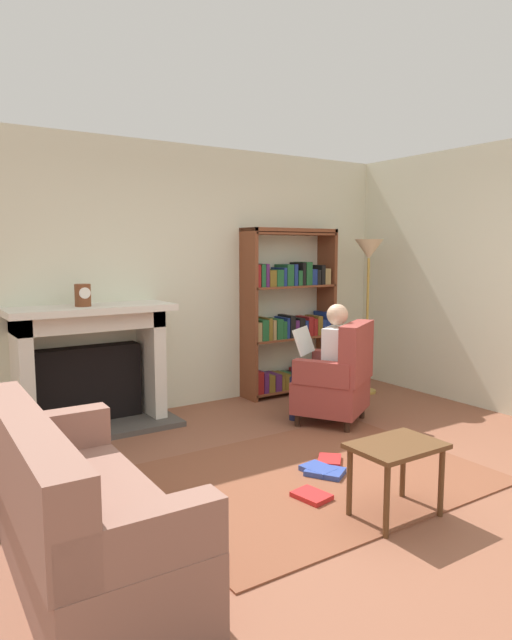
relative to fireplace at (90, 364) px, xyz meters
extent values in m
plane|color=brown|center=(0.99, -2.30, -0.60)|extent=(14.00, 14.00, 0.00)
cube|color=beige|center=(0.99, 0.25, 0.75)|extent=(5.60, 0.10, 2.70)
cube|color=beige|center=(3.64, -1.05, 0.75)|extent=(0.10, 5.20, 2.70)
cube|color=brown|center=(0.99, -2.00, -0.60)|extent=(2.40, 1.80, 0.01)
cube|color=#4C4742|center=(0.00, -0.12, -0.58)|extent=(1.50, 0.64, 0.05)
cube|color=black|center=(0.00, 0.10, -0.20)|extent=(0.98, 0.20, 0.70)
cube|color=silver|center=(-0.59, -0.02, -0.06)|extent=(0.12, 0.44, 1.09)
cube|color=silver|center=(0.59, -0.02, -0.06)|extent=(0.12, 0.44, 1.09)
cube|color=silver|center=(0.00, -0.02, 0.40)|extent=(1.30, 0.44, 0.16)
cube|color=silver|center=(0.00, -0.08, 0.51)|extent=(1.46, 0.56, 0.06)
cylinder|color=brown|center=(-0.07, -0.10, 0.64)|extent=(0.14, 0.14, 0.20)
cylinder|color=white|center=(-0.07, -0.16, 0.67)|extent=(0.10, 0.01, 0.10)
cube|color=brown|center=(1.75, 0.04, 0.34)|extent=(0.04, 0.32, 1.87)
cube|color=brown|center=(2.85, 0.04, 0.34)|extent=(0.04, 0.32, 1.87)
cube|color=brown|center=(2.30, 0.04, 1.25)|extent=(1.14, 0.32, 0.04)
cube|color=brown|center=(2.30, 0.04, -0.54)|extent=(1.10, 0.32, 0.02)
cube|color=maroon|center=(1.82, 0.03, -0.41)|extent=(0.08, 0.26, 0.25)
cube|color=#4C1E59|center=(1.90, 0.03, -0.42)|extent=(0.06, 0.26, 0.23)
cube|color=brown|center=(1.97, 0.03, -0.44)|extent=(0.08, 0.26, 0.19)
cube|color=#4C1E59|center=(2.06, 0.03, -0.44)|extent=(0.08, 0.26, 0.19)
cube|color=brown|center=(2.13, 0.03, -0.44)|extent=(0.05, 0.26, 0.18)
cube|color=brown|center=(2.19, 0.03, -0.44)|extent=(0.07, 0.26, 0.17)
cube|color=#1E592D|center=(2.27, 0.03, -0.45)|extent=(0.07, 0.26, 0.17)
cube|color=black|center=(2.35, 0.03, -0.45)|extent=(0.06, 0.26, 0.16)
cube|color=maroon|center=(2.42, 0.03, -0.43)|extent=(0.07, 0.26, 0.19)
cube|color=black|center=(2.48, 0.03, -0.40)|extent=(0.06, 0.26, 0.26)
cube|color=#4C1E59|center=(2.55, 0.03, -0.41)|extent=(0.07, 0.26, 0.23)
cube|color=brown|center=(2.63, 0.03, -0.42)|extent=(0.08, 0.26, 0.22)
cube|color=#997F4C|center=(2.70, 0.03, -0.41)|extent=(0.05, 0.26, 0.24)
cube|color=navy|center=(2.78, 0.03, -0.43)|extent=(0.09, 0.26, 0.20)
cube|color=brown|center=(2.30, 0.04, 0.04)|extent=(1.10, 0.32, 0.02)
cube|color=#997F4C|center=(1.81, 0.03, 0.16)|extent=(0.06, 0.26, 0.21)
cube|color=#1E592D|center=(1.88, 0.03, 0.17)|extent=(0.08, 0.26, 0.23)
cube|color=brown|center=(1.95, 0.03, 0.18)|extent=(0.05, 0.26, 0.24)
cube|color=#997F4C|center=(2.00, 0.03, 0.16)|extent=(0.04, 0.26, 0.22)
cube|color=#1E592D|center=(2.08, 0.03, 0.17)|extent=(0.08, 0.26, 0.22)
cube|color=#1E592D|center=(2.15, 0.03, 0.15)|extent=(0.04, 0.26, 0.19)
cube|color=navy|center=(2.19, 0.03, 0.17)|extent=(0.04, 0.26, 0.23)
cube|color=black|center=(2.25, 0.03, 0.18)|extent=(0.07, 0.26, 0.25)
cube|color=#4C1E59|center=(2.32, 0.03, 0.15)|extent=(0.05, 0.26, 0.19)
cube|color=black|center=(2.39, 0.03, 0.16)|extent=(0.07, 0.26, 0.21)
cube|color=navy|center=(2.45, 0.03, 0.15)|extent=(0.04, 0.26, 0.18)
cube|color=maroon|center=(2.51, 0.03, 0.16)|extent=(0.07, 0.26, 0.22)
cube|color=maroon|center=(2.58, 0.03, 0.15)|extent=(0.05, 0.26, 0.20)
cube|color=brown|center=(2.65, 0.03, 0.16)|extent=(0.07, 0.26, 0.22)
cube|color=navy|center=(2.71, 0.03, 0.14)|extent=(0.05, 0.26, 0.17)
cube|color=navy|center=(2.77, 0.03, 0.18)|extent=(0.06, 0.26, 0.26)
cube|color=brown|center=(2.30, 0.04, 0.63)|extent=(1.10, 0.32, 0.02)
cube|color=maroon|center=(1.80, 0.03, 0.76)|extent=(0.04, 0.26, 0.24)
cube|color=#1E592D|center=(1.86, 0.03, 0.76)|extent=(0.05, 0.26, 0.24)
cube|color=#4C1E59|center=(1.91, 0.03, 0.76)|extent=(0.04, 0.26, 0.25)
cube|color=brown|center=(1.98, 0.03, 0.73)|extent=(0.09, 0.26, 0.18)
cube|color=#1E592D|center=(2.07, 0.03, 0.73)|extent=(0.09, 0.26, 0.18)
cube|color=navy|center=(2.14, 0.03, 0.74)|extent=(0.04, 0.26, 0.20)
cube|color=#1E592D|center=(2.21, 0.03, 0.76)|extent=(0.09, 0.26, 0.24)
cube|color=navy|center=(2.29, 0.03, 0.76)|extent=(0.05, 0.26, 0.24)
cube|color=#1E592D|center=(2.35, 0.03, 0.72)|extent=(0.05, 0.26, 0.17)
cube|color=black|center=(2.40, 0.03, 0.77)|extent=(0.04, 0.26, 0.26)
cube|color=#1E592D|center=(2.48, 0.03, 0.77)|extent=(0.08, 0.26, 0.26)
cube|color=navy|center=(2.55, 0.03, 0.73)|extent=(0.07, 0.26, 0.18)
cube|color=black|center=(2.62, 0.03, 0.72)|extent=(0.05, 0.26, 0.17)
cube|color=black|center=(2.68, 0.03, 0.75)|extent=(0.05, 0.26, 0.22)
cube|color=#997F4C|center=(2.75, 0.03, 0.73)|extent=(0.08, 0.26, 0.18)
cube|color=brown|center=(2.30, 0.04, 1.21)|extent=(1.10, 0.32, 0.02)
cylinder|color=#331E14|center=(2.06, -0.74, -0.54)|extent=(0.05, 0.05, 0.12)
cylinder|color=#331E14|center=(1.62, -1.00, -0.54)|extent=(0.05, 0.05, 0.12)
cylinder|color=#331E14|center=(2.31, -1.15, -0.54)|extent=(0.05, 0.05, 0.12)
cylinder|color=#331E14|center=(1.87, -1.41, -0.54)|extent=(0.05, 0.05, 0.12)
cube|color=#953C35|center=(1.96, -1.08, -0.33)|extent=(0.86, 0.85, 0.30)
cube|color=#953C35|center=(2.09, -1.28, 0.09)|extent=(0.63, 0.47, 0.55)
cube|color=#953C35|center=(2.19, -0.94, -0.07)|extent=(0.38, 0.52, 0.22)
cube|color=#953C35|center=(1.73, -1.22, -0.07)|extent=(0.38, 0.52, 0.22)
cube|color=white|center=(1.99, -1.12, 0.07)|extent=(0.38, 0.34, 0.50)
sphere|color=#D8AD8C|center=(1.99, -1.12, 0.44)|extent=(0.20, 0.20, 0.20)
cube|color=#191E3F|center=(1.95, -0.91, -0.13)|extent=(0.31, 0.40, 0.12)
cube|color=#191E3F|center=(1.82, -0.99, -0.13)|extent=(0.31, 0.40, 0.12)
cylinder|color=#191E3F|center=(1.85, -0.74, -0.39)|extent=(0.10, 0.10, 0.42)
cylinder|color=#191E3F|center=(1.72, -0.83, -0.39)|extent=(0.10, 0.10, 0.42)
cube|color=white|center=(1.82, -0.84, 0.17)|extent=(0.36, 0.28, 0.25)
cube|color=#906557|center=(-0.73, -2.30, -0.40)|extent=(0.73, 1.71, 0.40)
cube|color=#906557|center=(-1.00, -2.29, 0.02)|extent=(0.23, 1.70, 0.45)
cube|color=#906557|center=(-0.74, -3.07, -0.08)|extent=(0.70, 0.17, 0.24)
cube|color=#906557|center=(-0.71, -1.53, -0.08)|extent=(0.70, 0.17, 0.24)
cube|color=brown|center=(1.04, -2.75, -0.15)|extent=(0.56, 0.39, 0.03)
cylinder|color=brown|center=(0.80, -2.91, -0.38)|extent=(0.04, 0.04, 0.44)
cylinder|color=brown|center=(1.27, -2.91, -0.38)|extent=(0.04, 0.04, 0.44)
cylinder|color=brown|center=(0.80, -2.60, -0.38)|extent=(0.04, 0.04, 0.44)
cylinder|color=brown|center=(1.27, -2.60, -0.38)|extent=(0.04, 0.04, 0.44)
cube|color=#334CA5|center=(1.07, -1.98, -0.57)|extent=(0.21, 0.27, 0.04)
cube|color=#334CA5|center=(1.08, -2.04, -0.57)|extent=(0.31, 0.33, 0.04)
cube|color=red|center=(1.26, -1.88, -0.57)|extent=(0.28, 0.28, 0.03)
cube|color=red|center=(0.75, -2.29, -0.57)|extent=(0.22, 0.26, 0.03)
cylinder|color=#B7933F|center=(3.04, -0.44, -0.59)|extent=(0.24, 0.24, 0.03)
cylinder|color=#B7933F|center=(3.04, -0.44, 0.19)|extent=(0.03, 0.03, 1.52)
cone|color=beige|center=(3.04, -0.44, 1.04)|extent=(0.32, 0.32, 0.22)
camera|label=1|loc=(-1.50, -5.04, 1.05)|focal=31.49mm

